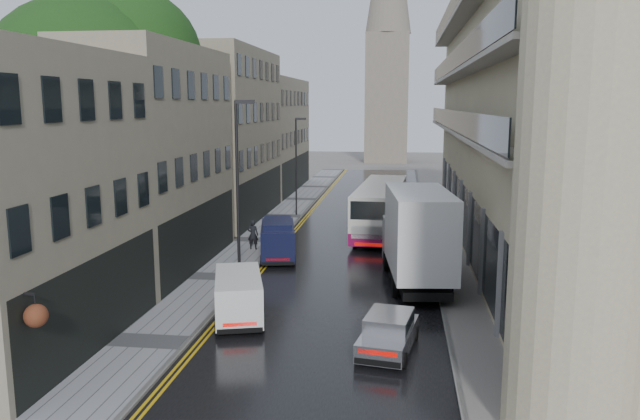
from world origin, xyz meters
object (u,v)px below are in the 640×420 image
(tree_far, at_px, (185,134))
(white_lorry, at_px, (395,246))
(navy_van, at_px, (262,244))
(lamp_post_near, at_px, (238,190))
(silver_hatchback, at_px, (359,343))
(pedestrian, at_px, (253,235))
(cream_bus, at_px, (356,217))
(tree_near, at_px, (87,132))
(lamp_post_far, at_px, (296,167))
(white_van, at_px, (217,309))

(tree_far, bearing_deg, white_lorry, -46.50)
(navy_van, distance_m, lamp_post_near, 3.98)
(silver_hatchback, distance_m, lamp_post_near, 11.83)
(tree_far, height_order, pedestrian, tree_far)
(cream_bus, xyz_separation_m, pedestrian, (-5.62, -3.05, -0.63))
(tree_near, bearing_deg, silver_hatchback, -34.88)
(tree_near, relative_size, silver_hatchback, 3.91)
(pedestrian, height_order, lamp_post_far, lamp_post_far)
(tree_near, distance_m, lamp_post_near, 8.06)
(lamp_post_far, bearing_deg, tree_far, -160.51)
(tree_near, height_order, cream_bus, tree_near)
(navy_van, bearing_deg, lamp_post_far, 81.24)
(white_van, height_order, lamp_post_near, lamp_post_near)
(white_van, height_order, pedestrian, white_van)
(pedestrian, bearing_deg, tree_far, -52.55)
(tree_far, bearing_deg, cream_bus, -21.89)
(cream_bus, relative_size, lamp_post_far, 1.61)
(tree_near, bearing_deg, tree_far, 88.68)
(white_van, bearing_deg, tree_near, 122.23)
(white_lorry, bearing_deg, pedestrian, 130.71)
(lamp_post_near, bearing_deg, lamp_post_far, 70.50)
(pedestrian, bearing_deg, navy_van, 109.29)
(tree_far, bearing_deg, tree_near, -91.32)
(white_lorry, height_order, pedestrian, white_lorry)
(lamp_post_far, bearing_deg, white_lorry, -73.44)
(navy_van, bearing_deg, pedestrian, 100.31)
(tree_far, height_order, white_lorry, tree_far)
(lamp_post_near, bearing_deg, white_lorry, -35.06)
(white_van, relative_size, pedestrian, 2.40)
(white_lorry, xyz_separation_m, white_van, (-6.35, -5.27, -1.33))
(silver_hatchback, height_order, navy_van, navy_van)
(tree_near, xyz_separation_m, white_lorry, (15.05, -2.54, -4.68))
(tree_far, relative_size, white_lorry, 1.46)
(navy_van, distance_m, pedestrian, 3.38)
(navy_van, bearing_deg, white_van, -98.38)
(tree_far, height_order, cream_bus, tree_far)
(white_van, bearing_deg, navy_van, 77.12)
(white_lorry, xyz_separation_m, navy_van, (-6.85, 4.42, -1.13))
(tree_far, bearing_deg, silver_hatchback, -58.95)
(cream_bus, xyz_separation_m, white_van, (-3.87, -15.88, -0.65))
(tree_near, height_order, silver_hatchback, tree_near)
(cream_bus, distance_m, navy_van, 7.59)
(tree_far, distance_m, navy_van, 14.56)
(cream_bus, height_order, silver_hatchback, cream_bus)
(tree_near, xyz_separation_m, cream_bus, (12.57, 8.07, -5.36))
(white_lorry, xyz_separation_m, lamp_post_near, (-7.46, 2.06, 2.02))
(lamp_post_near, bearing_deg, tree_far, 98.75)
(tree_far, relative_size, silver_hatchback, 3.51)
(silver_hatchback, bearing_deg, lamp_post_far, 113.61)
(tree_far, distance_m, cream_bus, 14.02)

